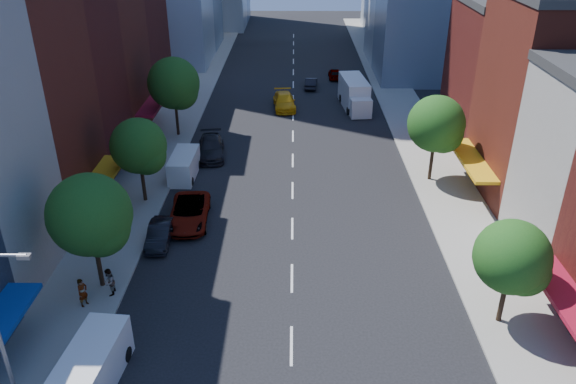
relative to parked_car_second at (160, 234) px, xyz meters
name	(u,v)px	position (x,y,z in m)	size (l,w,h in m)	color
sidewalk_left	(176,121)	(-3.46, 23.96, -0.62)	(5.00, 120.00, 0.15)	gray
sidewalk_right	(410,122)	(21.54, 23.96, -0.62)	(5.00, 120.00, 0.15)	gray
bldg_left_3	(42,82)	(-11.96, 12.96, 6.81)	(12.00, 8.00, 15.00)	#4E1613
bldg_left_4	(75,47)	(-11.96, 21.46, 7.81)	(12.00, 9.00, 17.00)	maroon
bldg_left_5	(107,46)	(-11.96, 30.96, 5.81)	(12.00, 10.00, 13.00)	#4E1613
bldg_right_2	(573,103)	(30.04, 7.96, 6.81)	(12.00, 10.00, 15.00)	maroon
bldg_right_3	(522,79)	(30.04, 17.96, 5.81)	(12.00, 10.00, 13.00)	#4E1613
streetlight	(2,331)	(-2.76, -15.04, 4.59)	(2.25, 0.25, 9.00)	slate
tree_left_near	(93,218)	(-2.30, -5.11, 4.17)	(4.80, 4.80, 7.30)	black
tree_left_mid	(141,148)	(-2.30, 5.89, 3.84)	(4.20, 4.20, 6.65)	black
tree_left_far	(175,85)	(-2.30, 19.89, 4.51)	(5.00, 5.00, 7.75)	black
tree_right_near	(515,260)	(20.70, -8.11, 3.50)	(4.00, 4.00, 6.20)	black
tree_right_far	(438,126)	(20.70, 9.89, 4.17)	(4.60, 4.60, 7.20)	black
parked_car_second	(160,234)	(0.00, 0.00, 0.00)	(1.46, 4.20, 1.38)	black
parked_car_third	(189,212)	(1.54, 2.78, 0.13)	(2.72, 5.91, 1.64)	#999999
parked_car_rear	(211,147)	(1.54, 14.94, 0.14)	(2.32, 5.70, 1.65)	black
cargo_van_near	(90,370)	(-0.47, -13.00, 0.42)	(2.59, 5.45, 2.25)	white
cargo_van_far	(184,166)	(-0.16, 10.38, 0.33)	(2.06, 4.90, 2.07)	white
taxi	(284,101)	(8.04, 28.56, 0.13)	(2.31, 5.69, 1.65)	#F8AF0D
traffic_car_oncoming	(311,83)	(11.29, 36.48, -0.04)	(1.39, 3.98, 1.31)	black
traffic_car_far	(335,74)	(14.54, 40.87, -0.02)	(1.58, 3.93, 1.34)	#999999
box_truck	(355,95)	(15.99, 28.87, 0.84)	(3.17, 8.27, 3.25)	silver
pedestrian_near	(83,292)	(-2.88, -6.97, 0.35)	(0.65, 0.43, 1.79)	#999999
pedestrian_far	(109,282)	(-1.68, -5.95, 0.33)	(0.85, 0.66, 1.74)	#999999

